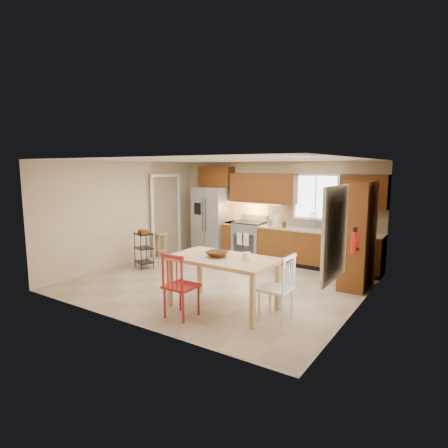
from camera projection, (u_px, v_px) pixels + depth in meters
floor at (220, 282)px, 7.77m from camera, size 5.50×5.50×0.00m
ceiling at (220, 160)px, 7.39m from camera, size 5.50×5.00×0.02m
wall_back at (274, 211)px, 9.64m from camera, size 5.50×0.02×2.50m
wall_front at (126, 243)px, 5.52m from camera, size 5.50×0.02×2.50m
wall_left at (126, 213)px, 9.08m from camera, size 0.02×5.00×2.50m
wall_right at (360, 236)px, 6.08m from camera, size 0.02×5.00×2.50m
refrigerator at (212, 220)px, 10.31m from camera, size 0.92×0.75×1.82m
range_stove at (249, 240)px, 9.80m from camera, size 0.76×0.63×0.92m
base_cabinet_narrow at (232, 238)px, 10.11m from camera, size 0.30×0.60×0.90m
base_cabinet_run at (318, 249)px, 8.81m from camera, size 2.92×0.60×0.90m
dishwasher at (338, 254)px, 8.27m from camera, size 0.60×0.02×0.78m
backsplash at (323, 217)px, 8.94m from camera, size 2.92×0.03×0.55m
upper_over_fridge at (216, 177)px, 10.30m from camera, size 1.00×0.35×0.55m
upper_left_block at (263, 188)px, 9.55m from camera, size 1.80×0.35×0.75m
upper_right_block at (365, 192)px, 8.19m from camera, size 1.00×0.35×0.75m
window_back at (316, 197)px, 8.97m from camera, size 1.12×0.04×1.12m
sink at (311, 231)px, 8.86m from camera, size 0.62×0.46×0.16m
undercab_glow at (252, 203)px, 9.75m from camera, size 1.60×0.30×0.01m
soap_bottle at (325, 227)px, 8.55m from camera, size 0.09×0.09×0.19m
paper_towel at (277, 221)px, 9.25m from camera, size 0.12×0.12×0.28m
canister_steel at (270, 222)px, 9.37m from camera, size 0.11×0.11×0.18m
canister_wood at (284, 225)px, 9.13m from camera, size 0.10×0.10×0.14m
pantry at (358, 235)px, 7.28m from camera, size 0.50×0.95×2.10m
fire_extinguisher at (355, 243)px, 6.29m from camera, size 0.12×0.12×0.36m
window_right at (335, 234)px, 5.14m from camera, size 0.04×1.02×1.32m
doorway at (165, 216)px, 10.14m from camera, size 0.04×0.95×2.10m
dining_table at (223, 283)px, 6.25m from camera, size 1.78×1.01×0.87m
chair_red at (181, 285)px, 5.89m from camera, size 0.49×0.49×1.04m
chair_white at (276, 287)px, 5.76m from camera, size 0.49×0.49×1.04m
table_bowl at (217, 257)px, 6.24m from camera, size 0.36×0.36×0.09m
table_jar at (246, 257)px, 6.06m from camera, size 0.15×0.15×0.17m
bar_stool at (162, 245)px, 9.83m from camera, size 0.39×0.39×0.66m
utility_cart at (144, 250)px, 8.79m from camera, size 0.52×0.47×0.86m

